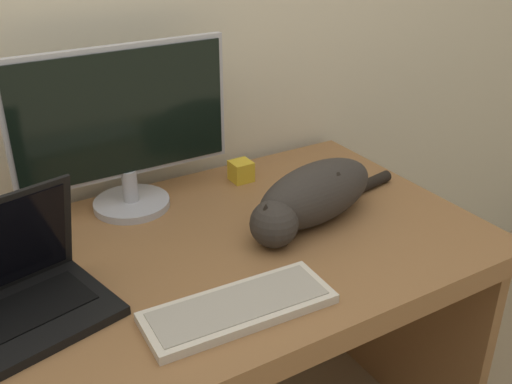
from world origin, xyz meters
TOP-DOWN VIEW (x-y plane):
  - desk at (0.00, 0.40)m, footprint 1.57×0.79m
  - monitor at (0.04, 0.69)m, footprint 0.56×0.20m
  - laptop at (-0.32, 0.36)m, footprint 0.37×0.31m
  - external_keyboard at (0.06, 0.15)m, footprint 0.39×0.16m
  - cat at (0.40, 0.37)m, footprint 0.53×0.21m
  - small_toy at (0.37, 0.68)m, footprint 0.06×0.06m

SIDE VIEW (x-z plane):
  - desk at x=0.00m, z-range 0.22..0.95m
  - external_keyboard at x=0.06m, z-range 0.73..0.75m
  - small_toy at x=0.37m, z-range 0.73..0.79m
  - laptop at x=-0.32m, z-range 0.66..0.90m
  - cat at x=0.40m, z-range 0.73..0.89m
  - monitor at x=0.04m, z-range 0.74..1.17m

